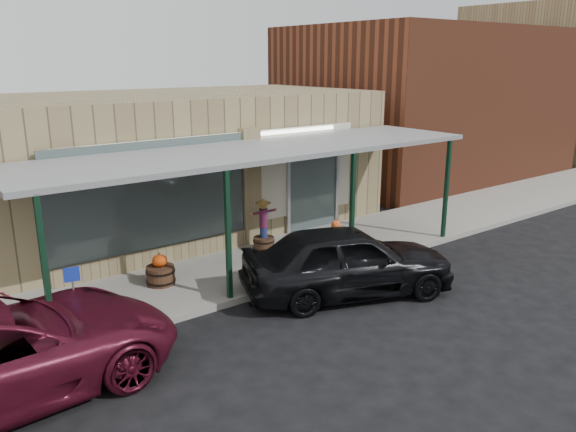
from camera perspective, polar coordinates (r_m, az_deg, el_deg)
ground at (r=12.00m, az=7.08°, el=-10.10°), size 120.00×120.00×0.00m
sidewalk at (r=14.55m, az=-2.79°, el=-4.95°), size 40.00×3.20×0.15m
storefront at (r=17.86m, az=-11.18°, el=5.37°), size 12.00×6.25×4.20m
awning at (r=13.76m, az=-2.86°, el=6.52°), size 12.00×3.00×3.04m
block_buildings_near at (r=19.49m, az=-7.42°, el=11.34°), size 61.00×8.00×8.00m
barrel_scarecrow at (r=15.21m, az=-2.49°, el=-1.75°), size 0.86×0.72×1.46m
barrel_pumpkin at (r=13.37m, az=-12.83°, el=-5.65°), size 0.67×0.67×0.77m
handicap_sign at (r=11.23m, az=-20.94°, el=-7.21°), size 0.28×0.07×1.36m
parked_sedan at (r=12.74m, az=6.08°, el=-4.53°), size 5.15×3.48×1.63m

